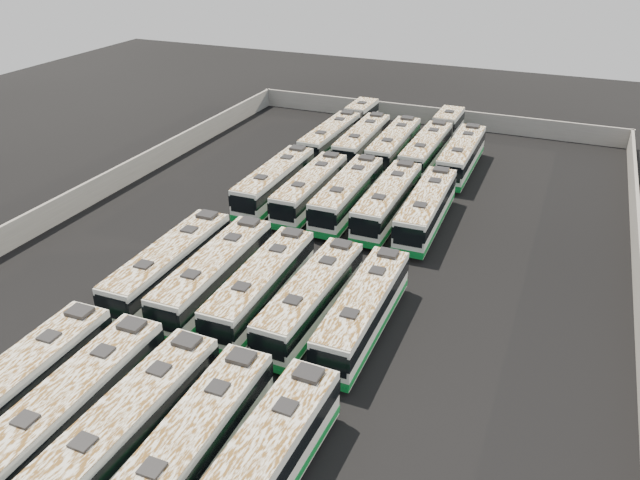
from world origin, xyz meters
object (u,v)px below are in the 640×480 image
(bus_front_far_right, at_px, (258,472))
(bus_back_far_left, at_px, (341,130))
(bus_back_left, at_px, (362,142))
(bus_midfront_far_right, at_px, (363,311))
(bus_midfront_left, at_px, (215,274))
(bus_midback_center, at_px, (347,194))
(bus_midback_far_left, at_px, (275,182))
(bus_midback_left, at_px, (310,189))
(bus_front_left, at_px, (73,406))
(bus_midfront_far_left, at_px, (170,265))
(bus_back_center, at_px, (394,146))
(bus_midback_right, at_px, (388,201))
(bus_back_far_right, at_px, (461,156))
(bus_front_far_left, at_px, (17,389))
(bus_midfront_center, at_px, (261,286))
(bus_midfront_right, at_px, (311,299))
(bus_front_center, at_px, (128,427))
(bus_midback_far_right, at_px, (426,209))
(bus_front_right, at_px, (191,449))
(bus_back_right, at_px, (434,142))

(bus_front_far_right, distance_m, bus_back_far_left, 48.13)
(bus_back_left, bearing_deg, bus_midfront_far_right, -71.71)
(bus_midfront_left, relative_size, bus_midback_center, 1.01)
(bus_front_far_right, bearing_deg, bus_midfront_far_right, 91.16)
(bus_midback_far_left, xyz_separation_m, bus_midback_center, (6.96, -0.01, 0.01))
(bus_midback_center, xyz_separation_m, bus_back_far_left, (-6.92, 16.46, -0.06))
(bus_midfront_far_right, relative_size, bus_midback_left, 0.99)
(bus_front_far_right, bearing_deg, bus_back_far_left, 108.30)
(bus_midback_left, bearing_deg, bus_front_far_right, -71.13)
(bus_front_left, height_order, bus_midfront_far_left, bus_midfront_far_left)
(bus_midback_center, bearing_deg, bus_midfront_far_right, -66.98)
(bus_back_center, bearing_deg, bus_midback_center, -91.16)
(bus_front_far_right, relative_size, bus_back_center, 1.01)
(bus_midback_right, distance_m, bus_back_far_right, 13.78)
(bus_midfront_far_right, bearing_deg, bus_back_left, 109.18)
(bus_front_far_left, height_order, bus_midfront_center, bus_front_far_left)
(bus_midback_center, xyz_separation_m, bus_back_left, (-3.38, 13.40, -0.00))
(bus_midfront_right, bearing_deg, bus_midfront_center, 179.82)
(bus_front_far_left, distance_m, bus_back_center, 43.66)
(bus_front_center, relative_size, bus_back_left, 1.00)
(bus_front_center, bearing_deg, bus_back_far_left, 99.86)
(bus_midback_far_left, bearing_deg, bus_front_left, -83.64)
(bus_front_far_left, distance_m, bus_front_left, 3.49)
(bus_back_center, bearing_deg, bus_midfront_right, -84.07)
(bus_front_far_left, relative_size, bus_midback_far_right, 1.00)
(bus_front_far_left, height_order, bus_front_left, bus_front_far_left)
(bus_midfront_left, relative_size, bus_back_far_right, 1.01)
(bus_midfront_right, distance_m, bus_back_far_left, 34.18)
(bus_front_left, xyz_separation_m, bus_front_right, (6.89, -0.08, -0.01))
(bus_midback_left, height_order, bus_back_center, bus_back_center)
(bus_midfront_right, xyz_separation_m, bus_back_left, (-6.98, 29.46, 0.06))
(bus_midback_left, bearing_deg, bus_front_far_left, -97.23)
(bus_front_far_left, bearing_deg, bus_back_left, 84.13)
(bus_midback_left, relative_size, bus_midback_right, 0.97)
(bus_front_far_right, distance_m, bus_back_center, 43.65)
(bus_midfront_center, relative_size, bus_midback_far_right, 0.98)
(bus_midfront_left, bearing_deg, bus_midback_left, 88.60)
(bus_front_far_left, xyz_separation_m, bus_front_right, (10.37, 0.05, -0.01))
(bus_midback_far_right, xyz_separation_m, bus_back_center, (-6.92, 13.72, 0.00))
(bus_midback_far_left, xyz_separation_m, bus_midback_right, (10.58, -0.06, 0.01))
(bus_midfront_far_right, bearing_deg, bus_back_far_right, 89.56)
(bus_front_right, xyz_separation_m, bus_midback_center, (-3.52, 29.58, 0.02))
(bus_midback_center, bearing_deg, bus_back_left, 103.39)
(bus_front_left, relative_size, bus_midback_right, 1.00)
(bus_midback_far_right, height_order, bus_back_far_left, bus_midback_far_right)
(bus_midback_center, xyz_separation_m, bus_midback_right, (3.62, -0.05, -0.00))
(bus_midfront_center, distance_m, bus_back_left, 29.56)
(bus_midfront_far_left, xyz_separation_m, bus_back_far_left, (0.03, 32.59, -0.08))
(bus_back_right, bearing_deg, bus_back_far_left, -179.16)
(bus_front_right, relative_size, bus_midback_far_right, 0.99)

